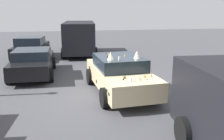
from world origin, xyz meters
The scene contains 5 objects.
ground_plane centered at (0.00, 0.00, 0.00)m, with size 60.00×60.00×0.00m, color #47474C.
art_car_decorated centered at (0.02, 0.00, 0.73)m, with size 4.51×2.27×1.67m.
parked_van_near_right centered at (8.83, 0.88, 1.28)m, with size 5.40×2.69×2.29m.
parked_sedan_near_left centered at (3.25, 3.52, 0.67)m, with size 4.30×2.03×1.31m.
parked_sedan_far_right centered at (7.94, 4.13, 0.71)m, with size 4.16×2.35×1.42m.
Camera 1 is at (-8.81, 2.08, 3.09)m, focal length 39.35 mm.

